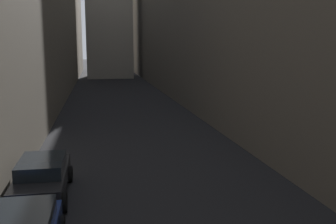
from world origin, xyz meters
TOP-DOWN VIEW (x-y plane):
  - ground_plane at (0.00, 48.00)m, footprint 264.00×264.00m
  - parked_car_left_far at (-4.40, 23.65)m, footprint 1.94×4.52m

SIDE VIEW (x-z plane):
  - ground_plane at x=0.00m, z-range 0.00..0.00m
  - parked_car_left_far at x=-4.40m, z-range 0.05..1.53m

